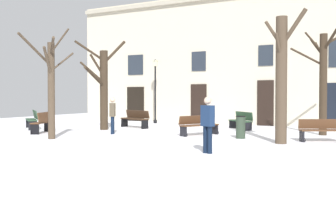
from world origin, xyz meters
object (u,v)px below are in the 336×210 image
at_px(bench_back_to_back_right, 33,119).
at_px(bench_facing_shops, 241,120).
at_px(bench_back_to_back_left, 322,130).
at_px(person_strolling, 113,114).
at_px(tree_center, 51,84).
at_px(person_near_bench, 208,122).
at_px(streetlamp, 155,84).
at_px(bench_far_corner, 135,118).
at_px(tree_right_of_center, 323,78).
at_px(tree_near_facade, 282,76).
at_px(tree_left_of_center, 103,85).
at_px(bench_by_litter_bin, 43,122).
at_px(bench_near_lamp, 199,125).
at_px(litter_bin, 241,127).

distance_m(bench_back_to_back_right, bench_facing_shops, 10.53).
relative_size(bench_back_to_back_left, person_strolling, 1.03).
xyz_separation_m(tree_center, person_near_bench, (6.83, -0.59, -1.20)).
height_order(streetlamp, bench_far_corner, streetlamp).
bearing_deg(bench_facing_shops, tree_right_of_center, 29.13).
distance_m(bench_back_to_back_left, bench_far_corner, 9.64).
distance_m(tree_near_facade, person_near_bench, 3.97).
bearing_deg(person_strolling, bench_facing_shops, -69.05).
xyz_separation_m(tree_near_facade, person_strolling, (-7.32, -0.03, -1.52)).
bearing_deg(tree_right_of_center, tree_center, -143.71).
bearing_deg(bench_far_corner, tree_near_facade, -1.23).
bearing_deg(tree_center, tree_right_of_center, 36.29).
height_order(tree_right_of_center, bench_back_to_back_left, tree_right_of_center).
xyz_separation_m(tree_left_of_center, bench_facing_shops, (5.92, 3.46, -1.74)).
bearing_deg(streetlamp, tree_right_of_center, -15.34).
xyz_separation_m(tree_right_of_center, bench_far_corner, (-9.17, -0.59, -1.96)).
bearing_deg(bench_back_to_back_right, bench_facing_shops, 64.82).
bearing_deg(person_strolling, bench_back_to_back_left, -109.29).
bearing_deg(streetlamp, person_near_bench, -52.66).
bearing_deg(bench_by_litter_bin, tree_center, 29.97).
distance_m(tree_near_facade, bench_near_lamp, 4.45).
bearing_deg(bench_far_corner, streetlamp, 122.46).
distance_m(tree_center, bench_back_to_back_right, 5.49).
distance_m(streetlamp, bench_back_to_back_right, 7.50).
bearing_deg(tree_left_of_center, bench_facing_shops, 30.31).
xyz_separation_m(bench_back_to_back_left, bench_near_lamp, (-4.94, -0.04, 0.02)).
distance_m(bench_facing_shops, bench_by_litter_bin, 9.50).
relative_size(tree_right_of_center, tree_center, 1.09).
bearing_deg(person_near_bench, bench_far_corner, -22.49).
xyz_separation_m(tree_center, bench_back_to_back_left, (9.38, 4.17, -1.70)).
relative_size(bench_near_lamp, person_strolling, 1.18).
height_order(streetlamp, bench_near_lamp, streetlamp).
bearing_deg(bench_facing_shops, bench_by_litter_bin, -95.85).
bearing_deg(tree_right_of_center, bench_back_to_back_left, -83.65).
distance_m(tree_near_facade, tree_center, 8.68).
distance_m(bench_far_corner, person_strolling, 3.45).
xyz_separation_m(person_strolling, person_near_bench, (5.94, -3.39, 0.04)).
bearing_deg(bench_back_to_back_right, tree_left_of_center, 58.10).
bearing_deg(bench_back_to_back_left, bench_back_to_back_right, 156.40).
relative_size(tree_near_facade, bench_back_to_back_left, 2.83).
xyz_separation_m(tree_near_facade, bench_by_litter_bin, (-10.36, -1.16, -1.91)).
bearing_deg(tree_near_facade, bench_by_litter_bin, -173.63).
distance_m(tree_center, person_strolling, 3.19).
bearing_deg(tree_near_facade, person_near_bench, -111.91).
xyz_separation_m(tree_left_of_center, litter_bin, (7.21, -0.56, -1.74)).
distance_m(bench_by_litter_bin, bench_far_corner, 4.88).
bearing_deg(streetlamp, bench_near_lamp, -45.25).
distance_m(tree_center, bench_by_litter_bin, 3.19).
relative_size(bench_back_to_back_left, bench_by_litter_bin, 1.03).
xyz_separation_m(bench_by_litter_bin, person_near_bench, (8.99, -2.26, 0.44)).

